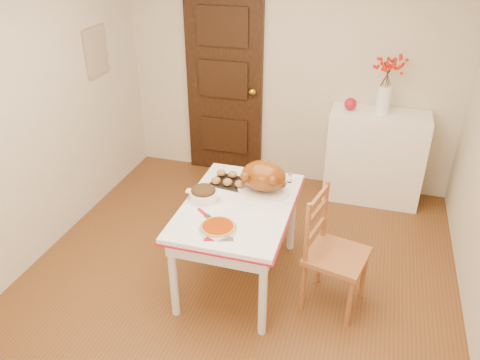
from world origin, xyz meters
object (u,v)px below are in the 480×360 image
(turkey_platter, at_px, (264,177))
(chair_oak, at_px, (337,254))
(kitchen_table, at_px, (238,242))
(pumpkin_pie, at_px, (218,227))
(sideboard, at_px, (375,157))

(turkey_platter, bearing_deg, chair_oak, -17.67)
(kitchen_table, height_order, pumpkin_pie, pumpkin_pie)
(kitchen_table, distance_m, turkey_platter, 0.56)
(turkey_platter, distance_m, pumpkin_pie, 0.63)
(sideboard, relative_size, turkey_platter, 2.33)
(turkey_platter, bearing_deg, pumpkin_pie, -98.66)
(kitchen_table, height_order, turkey_platter, turkey_platter)
(pumpkin_pie, bearing_deg, kitchen_table, 84.80)
(kitchen_table, xyz_separation_m, pumpkin_pie, (-0.03, -0.37, 0.39))
(chair_oak, xyz_separation_m, pumpkin_pie, (-0.81, -0.30, 0.27))
(sideboard, xyz_separation_m, pumpkin_pie, (-1.00, -2.01, 0.27))
(pumpkin_pie, bearing_deg, turkey_platter, 73.94)
(sideboard, distance_m, kitchen_table, 1.91)
(chair_oak, height_order, turkey_platter, turkey_platter)
(chair_oak, relative_size, turkey_platter, 2.30)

